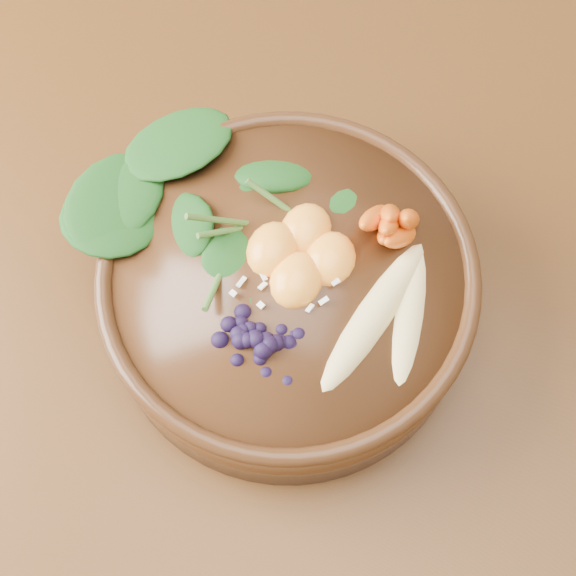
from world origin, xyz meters
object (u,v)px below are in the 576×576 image
at_px(blueberry_pile, 253,331).
at_px(carrot_cluster, 400,192).
at_px(stoneware_bowl, 288,293).
at_px(mandarin_cluster, 301,245).
at_px(dining_table, 491,381).
at_px(banana_halves, 394,308).
at_px(kale_heap, 271,172).

bearing_deg(blueberry_pile, carrot_cluster, 62.62).
bearing_deg(stoneware_bowl, mandarin_cluster, 75.83).
height_order(dining_table, banana_halves, banana_halves).
xyz_separation_m(stoneware_bowl, banana_halves, (0.09, -0.01, 0.06)).
bearing_deg(carrot_cluster, kale_heap, -169.49).
distance_m(dining_table, carrot_cluster, 0.26).
xyz_separation_m(stoneware_bowl, carrot_cluster, (0.07, 0.08, 0.08)).
height_order(dining_table, kale_heap, kale_heap).
height_order(kale_heap, banana_halves, kale_heap).
relative_size(banana_halves, blueberry_pile, 1.20).
bearing_deg(kale_heap, blueberry_pile, -76.03).
distance_m(kale_heap, banana_halves, 0.15).
bearing_deg(mandarin_cluster, kale_heap, 130.38).
xyz_separation_m(banana_halves, mandarin_cluster, (-0.08, 0.03, 0.00)).
bearing_deg(blueberry_pile, kale_heap, 103.97).
bearing_deg(kale_heap, stoneware_bowl, -60.96).
distance_m(kale_heap, carrot_cluster, 0.11).
relative_size(kale_heap, carrot_cluster, 2.37).
bearing_deg(carrot_cluster, dining_table, -9.95).
bearing_deg(stoneware_bowl, blueberry_pile, -94.97).
xyz_separation_m(carrot_cluster, mandarin_cluster, (-0.06, -0.06, -0.03)).
height_order(dining_table, mandarin_cluster, mandarin_cluster).
bearing_deg(dining_table, carrot_cluster, 162.22).
height_order(stoneware_bowl, blueberry_pile, blueberry_pile).
xyz_separation_m(dining_table, blueberry_pile, (-0.21, -0.10, 0.20)).
height_order(carrot_cluster, mandarin_cluster, carrot_cluster).
relative_size(carrot_cluster, blueberry_pile, 0.60).
relative_size(dining_table, kale_heap, 7.84).
bearing_deg(mandarin_cluster, carrot_cluster, 42.36).
xyz_separation_m(dining_table, kale_heap, (-0.24, 0.04, 0.20)).
bearing_deg(dining_table, kale_heap, 170.92).
relative_size(dining_table, mandarin_cluster, 16.19).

